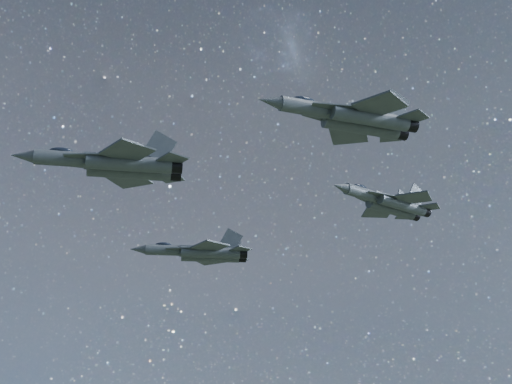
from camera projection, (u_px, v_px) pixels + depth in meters
name	position (u px, v px, depth m)	size (l,w,h in m)	color
jet_lead	(115.00, 164.00, 72.06)	(17.82, 11.99, 4.50)	#394147
jet_left	(201.00, 253.00, 101.20)	(17.21, 11.41, 4.38)	#394147
jet_right	(353.00, 118.00, 70.43)	(17.29, 12.06, 4.35)	#394147
jet_slot	(389.00, 203.00, 86.14)	(15.68, 10.86, 3.94)	#394147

